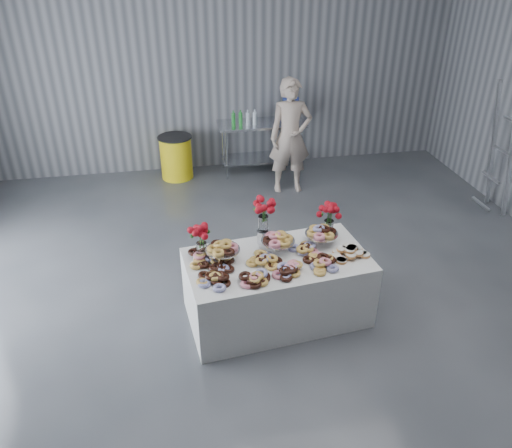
{
  "coord_description": "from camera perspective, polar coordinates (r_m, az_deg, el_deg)",
  "views": [
    {
      "loc": [
        -0.99,
        -4.02,
        3.66
      ],
      "look_at": [
        -0.13,
        0.66,
        0.92
      ],
      "focal_mm": 35.0,
      "sensor_mm": 36.0,
      "label": 1
    }
  ],
  "objects": [
    {
      "name": "bouquet_right",
      "position": [
        5.53,
        8.43,
        1.43
      ],
      "size": [
        0.26,
        0.26,
        0.42
      ],
      "color": "white",
      "rests_on": "display_table"
    },
    {
      "name": "display_table",
      "position": [
        5.43,
        2.41,
        -7.27
      ],
      "size": [
        2.0,
        1.2,
        0.75
      ],
      "primitive_type": "cube",
      "rotation": [
        0.0,
        0.0,
        0.11
      ],
      "color": "white",
      "rests_on": "ground"
    },
    {
      "name": "trash_barrel",
      "position": [
        8.76,
        -9.1,
        7.56
      ],
      "size": [
        0.58,
        0.58,
        0.74
      ],
      "rotation": [
        0.0,
        0.0,
        -0.35
      ],
      "color": "yellow",
      "rests_on": "ground"
    },
    {
      "name": "danish_pile",
      "position": [
        5.33,
        10.7,
        -3.0
      ],
      "size": [
        0.48,
        0.48,
        0.11
      ],
      "primitive_type": null,
      "color": "white",
      "rests_on": "display_table"
    },
    {
      "name": "ground",
      "position": [
        5.53,
        2.59,
        -11.53
      ],
      "size": [
        9.0,
        9.0,
        0.0
      ],
      "primitive_type": "plane",
      "color": "#393C41",
      "rests_on": "ground"
    },
    {
      "name": "drink_bottles",
      "position": [
        8.54,
        -1.37,
        12.06
      ],
      "size": [
        0.54,
        0.08,
        0.27
      ],
      "primitive_type": null,
      "color": "#268C33",
      "rests_on": "prep_table"
    },
    {
      "name": "stepladder",
      "position": [
        8.13,
        26.28,
        7.58
      ],
      "size": [
        0.52,
        0.49,
        1.97
      ],
      "primitive_type": null,
      "rotation": [
        0.0,
        -0.14,
        0.0
      ],
      "color": "silver",
      "rests_on": "ground"
    },
    {
      "name": "cake_stand_left",
      "position": [
        5.13,
        -3.84,
        -2.77
      ],
      "size": [
        0.36,
        0.36,
        0.17
      ],
      "color": "silver",
      "rests_on": "display_table"
    },
    {
      "name": "bouquet_left",
      "position": [
        5.1,
        -6.35,
        -1.05
      ],
      "size": [
        0.26,
        0.26,
        0.42
      ],
      "color": "white",
      "rests_on": "display_table"
    },
    {
      "name": "person",
      "position": [
        8.02,
        3.95,
        9.93
      ],
      "size": [
        0.69,
        0.48,
        1.84
      ],
      "primitive_type": "imported",
      "rotation": [
        0.0,
        0.0,
        -0.05
      ],
      "color": "#CC8C93",
      "rests_on": "ground"
    },
    {
      "name": "cake_stand_mid",
      "position": [
        5.27,
        2.52,
        -1.76
      ],
      "size": [
        0.36,
        0.36,
        0.17
      ],
      "color": "silver",
      "rests_on": "display_table"
    },
    {
      "name": "prep_table",
      "position": [
        8.82,
        0.64,
        9.8
      ],
      "size": [
        1.5,
        0.6,
        0.9
      ],
      "color": "silver",
      "rests_on": "ground"
    },
    {
      "name": "bouquet_center",
      "position": [
        5.29,
        0.85,
        1.37
      ],
      "size": [
        0.26,
        0.26,
        0.57
      ],
      "color": "silver",
      "rests_on": "display_table"
    },
    {
      "name": "room_walls",
      "position": [
        4.28,
        -0.52,
        16.17
      ],
      "size": [
        8.04,
        9.04,
        4.02
      ],
      "color": "gray",
      "rests_on": "ground"
    },
    {
      "name": "cake_stand_right",
      "position": [
        5.43,
        7.51,
        -0.95
      ],
      "size": [
        0.36,
        0.36,
        0.17
      ],
      "color": "silver",
      "rests_on": "display_table"
    },
    {
      "name": "donut_mounds",
      "position": [
        5.15,
        2.63,
        -3.88
      ],
      "size": [
        1.88,
        0.99,
        0.09
      ],
      "primitive_type": null,
      "rotation": [
        0.0,
        0.0,
        0.11
      ],
      "color": "#E6B554",
      "rests_on": "display_table"
    },
    {
      "name": "water_jug",
      "position": [
        8.75,
        3.96,
        13.24
      ],
      "size": [
        0.28,
        0.28,
        0.55
      ],
      "color": "blue",
      "rests_on": "prep_table"
    }
  ]
}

